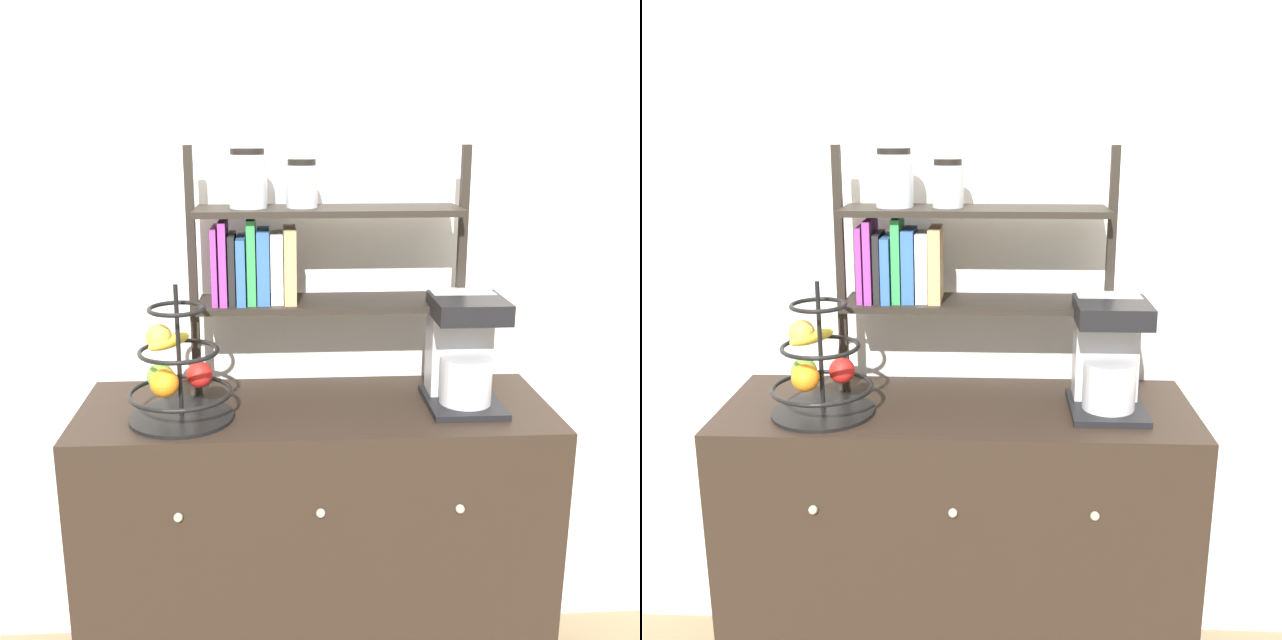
% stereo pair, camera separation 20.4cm
% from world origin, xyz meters
% --- Properties ---
extents(wall_back, '(7.00, 0.05, 2.60)m').
position_xyz_m(wall_back, '(0.00, 0.52, 1.30)').
color(wall_back, silver).
rests_on(wall_back, ground_plane).
extents(sideboard, '(1.32, 0.50, 0.91)m').
position_xyz_m(sideboard, '(0.00, 0.24, 0.45)').
color(sideboard, black).
rests_on(sideboard, ground_plane).
extents(coffee_maker, '(0.20, 0.25, 0.31)m').
position_xyz_m(coffee_maker, '(0.41, 0.24, 1.06)').
color(coffee_maker, black).
rests_on(coffee_maker, sideboard).
extents(fruit_stand, '(0.28, 0.28, 0.37)m').
position_xyz_m(fruit_stand, '(-0.37, 0.17, 1.03)').
color(fruit_stand, black).
rests_on(fruit_stand, sideboard).
extents(shelf_hutch, '(0.79, 0.20, 0.71)m').
position_xyz_m(shelf_hutch, '(-0.07, 0.35, 1.34)').
color(shelf_hutch, black).
rests_on(shelf_hutch, sideboard).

